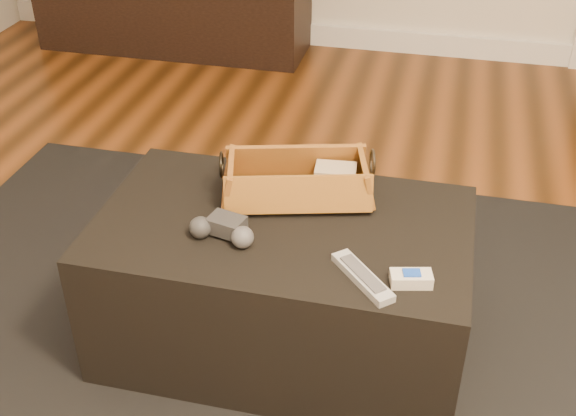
% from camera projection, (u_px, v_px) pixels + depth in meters
% --- Properties ---
extents(baseboard, '(5.00, 0.04, 0.12)m').
position_uv_depth(baseboard, '(419.00, 43.00, 4.06)').
color(baseboard, white).
rests_on(baseboard, floor).
extents(area_rug, '(2.60, 2.00, 0.01)m').
position_uv_depth(area_rug, '(279.00, 351.00, 2.12)').
color(area_rug, black).
rests_on(area_rug, floor).
extents(ottoman, '(1.00, 0.60, 0.42)m').
position_uv_depth(ottoman, '(283.00, 283.00, 2.04)').
color(ottoman, black).
rests_on(ottoman, area_rug).
extents(tv_remote, '(0.22, 0.12, 0.02)m').
position_uv_depth(tv_remote, '(290.00, 192.00, 2.00)').
color(tv_remote, black).
rests_on(tv_remote, wicker_basket).
extents(cloth_bundle, '(0.12, 0.09, 0.06)m').
position_uv_depth(cloth_bundle, '(335.00, 177.00, 2.03)').
color(cloth_bundle, tan).
rests_on(cloth_bundle, wicker_basket).
extents(wicker_basket, '(0.45, 0.31, 0.15)m').
position_uv_depth(wicker_basket, '(297.00, 182.00, 2.00)').
color(wicker_basket, '#945421').
rests_on(wicker_basket, ottoman).
extents(game_controller, '(0.18, 0.11, 0.06)m').
position_uv_depth(game_controller, '(223.00, 229.00, 1.84)').
color(game_controller, '#27282A').
rests_on(game_controller, ottoman).
extents(silver_remote, '(0.17, 0.18, 0.02)m').
position_uv_depth(silver_remote, '(362.00, 277.00, 1.71)').
color(silver_remote, '#B4B8BD').
rests_on(silver_remote, ottoman).
extents(cream_gadget, '(0.11, 0.07, 0.04)m').
position_uv_depth(cream_gadget, '(411.00, 279.00, 1.70)').
color(cream_gadget, beige).
rests_on(cream_gadget, ottoman).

